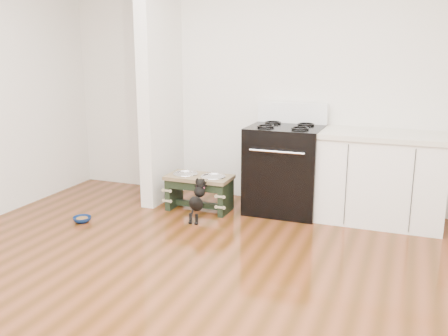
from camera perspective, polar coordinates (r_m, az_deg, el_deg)
ground at (r=3.67m, az=-5.87°, el=-14.47°), size 5.00×5.00×0.00m
room_shell at (r=3.24m, az=-6.58°, el=11.67°), size 5.00×5.00×5.00m
partition_wall at (r=5.66m, az=-7.25°, el=9.76°), size 0.15×0.80×2.70m
oven_range at (r=5.33m, az=6.97°, el=0.04°), size 0.76×0.69×1.14m
cabinet_run at (r=5.22m, az=17.50°, el=-1.10°), size 1.24×0.64×0.91m
dog_feeder at (r=5.37m, az=-2.86°, el=-2.03°), size 0.70×0.37×0.40m
puppy at (r=5.05m, az=-3.05°, el=-3.53°), size 0.12×0.36×0.43m
floor_bowl at (r=5.27m, az=-15.90°, el=-5.67°), size 0.23×0.23×0.06m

